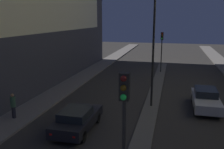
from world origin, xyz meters
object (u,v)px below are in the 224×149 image
(car_left_lane, at_px, (77,119))
(street_lamp, at_px, (154,24))
(traffic_light_mid, at_px, (162,43))
(car_right_lane, at_px, (206,99))
(traffic_light_near, at_px, (124,112))
(pedestrian_on_left_sidewalk, at_px, (13,105))

(car_left_lane, bearing_deg, street_lamp, 52.50)
(traffic_light_mid, bearing_deg, car_right_lane, -71.61)
(traffic_light_near, xyz_separation_m, traffic_light_mid, (0.00, 23.39, 0.00))
(traffic_light_mid, height_order, pedestrian_on_left_sidewalk, traffic_light_mid)
(street_lamp, bearing_deg, pedestrian_on_left_sidewalk, -151.93)
(car_left_lane, bearing_deg, car_right_lane, 36.36)
(traffic_light_near, xyz_separation_m, pedestrian_on_left_sidewalk, (-8.70, 6.17, -2.66))
(traffic_light_mid, bearing_deg, car_left_lane, -102.58)
(traffic_light_mid, height_order, street_lamp, street_lamp)
(car_left_lane, xyz_separation_m, car_right_lane, (7.92, 5.83, 0.03))
(traffic_light_mid, bearing_deg, traffic_light_near, -90.00)
(traffic_light_near, xyz_separation_m, car_right_lane, (3.96, 11.47, -2.93))
(street_lamp, bearing_deg, traffic_light_near, -90.00)
(traffic_light_near, distance_m, pedestrian_on_left_sidewalk, 10.99)
(traffic_light_mid, relative_size, pedestrian_on_left_sidewalk, 2.89)
(car_left_lane, relative_size, car_right_lane, 0.95)
(street_lamp, xyz_separation_m, car_right_lane, (3.96, 0.67, -5.52))
(traffic_light_mid, height_order, car_left_lane, traffic_light_mid)
(street_lamp, distance_m, pedestrian_on_left_sidewalk, 11.17)
(traffic_light_mid, relative_size, car_left_lane, 1.11)
(traffic_light_mid, xyz_separation_m, car_right_lane, (3.96, -11.91, -2.93))
(traffic_light_mid, relative_size, street_lamp, 0.50)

